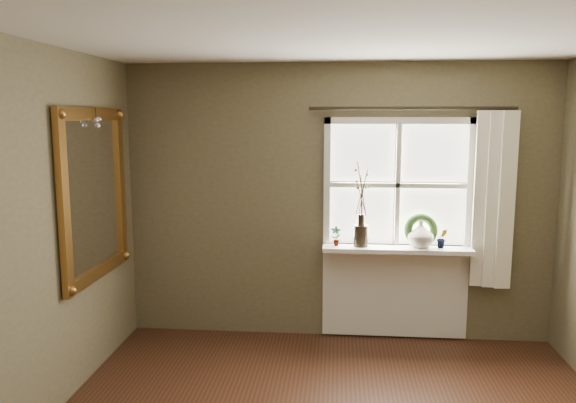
{
  "coord_description": "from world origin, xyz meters",
  "views": [
    {
      "loc": [
        0.0,
        -2.99,
        2.11
      ],
      "look_at": [
        -0.41,
        1.55,
        1.42
      ],
      "focal_mm": 35.0,
      "sensor_mm": 36.0,
      "label": 1
    }
  ],
  "objects_px": {
    "dark_jug": "(361,236)",
    "gilt_mirror": "(95,194)",
    "cream_vase": "(421,234)",
    "wreath": "(421,234)"
  },
  "relations": [
    {
      "from": "dark_jug",
      "to": "gilt_mirror",
      "type": "bearing_deg",
      "value": -160.75
    },
    {
      "from": "gilt_mirror",
      "to": "cream_vase",
      "type": "bearing_deg",
      "value": 15.63
    },
    {
      "from": "cream_vase",
      "to": "wreath",
      "type": "bearing_deg",
      "value": 77.65
    },
    {
      "from": "wreath",
      "to": "dark_jug",
      "type": "bearing_deg",
      "value": 179.18
    },
    {
      "from": "gilt_mirror",
      "to": "dark_jug",
      "type": "bearing_deg",
      "value": 19.25
    },
    {
      "from": "cream_vase",
      "to": "gilt_mirror",
      "type": "height_order",
      "value": "gilt_mirror"
    },
    {
      "from": "cream_vase",
      "to": "gilt_mirror",
      "type": "xyz_separation_m",
      "value": [
        -2.72,
        -0.76,
        0.44
      ]
    },
    {
      "from": "dark_jug",
      "to": "gilt_mirror",
      "type": "relative_size",
      "value": 0.14
    },
    {
      "from": "cream_vase",
      "to": "gilt_mirror",
      "type": "distance_m",
      "value": 2.86
    },
    {
      "from": "dark_jug",
      "to": "cream_vase",
      "type": "xyz_separation_m",
      "value": [
        0.54,
        0.0,
        0.02
      ]
    }
  ]
}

